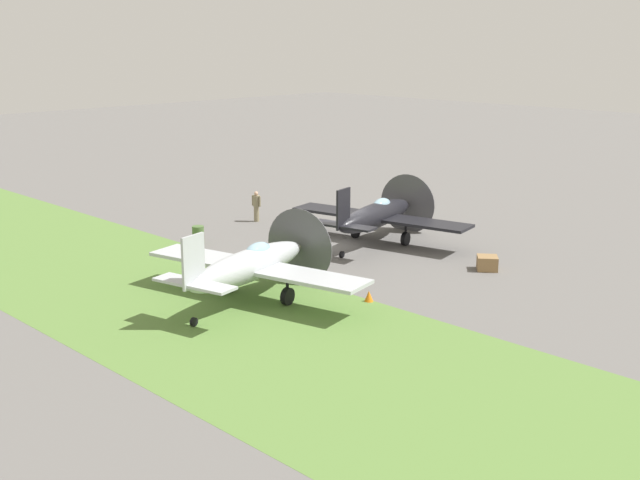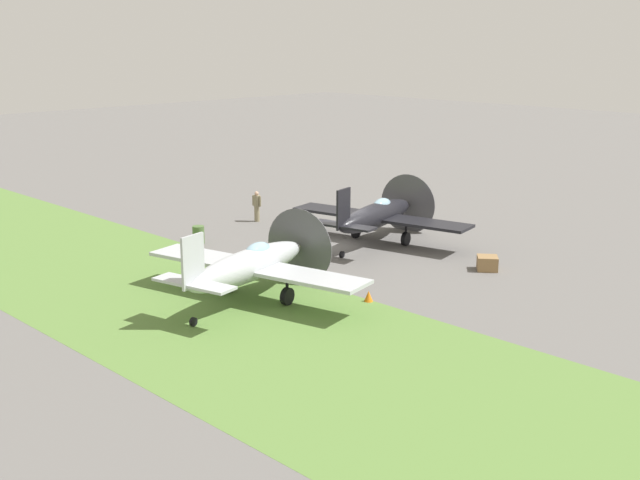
{
  "view_description": "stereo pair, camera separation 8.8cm",
  "coord_description": "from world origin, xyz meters",
  "views": [
    {
      "loc": [
        26.63,
        -28.0,
        10.26
      ],
      "look_at": [
        1.93,
        -3.35,
        1.36
      ],
      "focal_mm": 45.12,
      "sensor_mm": 36.0,
      "label": 1
    },
    {
      "loc": [
        26.69,
        -27.94,
        10.26
      ],
      "look_at": [
        1.93,
        -3.35,
        1.36
      ],
      "focal_mm": 45.12,
      "sensor_mm": 36.0,
      "label": 2
    }
  ],
  "objects": [
    {
      "name": "ground_crew_chief",
      "position": [
        -7.42,
        0.9,
        0.91
      ],
      "size": [
        0.62,
        0.38,
        1.73
      ],
      "rotation": [
        0.0,
        0.0,
        3.3
      ],
      "color": "#847A5B",
      "rests_on": "ground"
    },
    {
      "name": "supply_crate",
      "position": [
        7.35,
        1.89,
        0.32
      ],
      "size": [
        1.26,
        1.26,
        0.64
      ],
      "primitive_type": "cube",
      "rotation": [
        0.0,
        0.0,
        0.67
      ],
      "color": "olive",
      "rests_on": "ground"
    },
    {
      "name": "fuel_drum",
      "position": [
        -5.71,
        -4.46,
        0.45
      ],
      "size": [
        0.6,
        0.6,
        0.9
      ],
      "primitive_type": "cylinder",
      "color": "#476633",
      "rests_on": "ground"
    },
    {
      "name": "ground_plane",
      "position": [
        0.0,
        0.0,
        0.0
      ],
      "size": [
        160.0,
        160.0,
        0.0
      ],
      "primitive_type": "plane",
      "color": "#605E5B"
    },
    {
      "name": "runway_marker_cone",
      "position": [
        6.53,
        -5.2,
        0.22
      ],
      "size": [
        0.36,
        0.36,
        0.44
      ],
      "primitive_type": "cone",
      "color": "orange",
      "rests_on": "ground"
    },
    {
      "name": "airplane_lead",
      "position": [
        0.63,
        2.04,
        1.45
      ],
      "size": [
        9.8,
        7.82,
        3.47
      ],
      "rotation": [
        0.0,
        0.0,
        0.21
      ],
      "color": "black",
      "rests_on": "ground"
    },
    {
      "name": "airplane_wingman",
      "position": [
        3.17,
        -8.42,
        1.48
      ],
      "size": [
        10.02,
        8.0,
        3.55
      ],
      "rotation": [
        0.0,
        0.0,
        0.21
      ],
      "color": "#B2B7BC",
      "rests_on": "ground"
    },
    {
      "name": "grass_verge",
      "position": [
        0.0,
        -10.53,
        0.0
      ],
      "size": [
        120.0,
        11.0,
        0.01
      ],
      "primitive_type": "cube",
      "color": "#567A38",
      "rests_on": "ground"
    }
  ]
}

